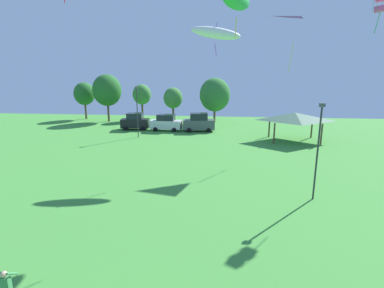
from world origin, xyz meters
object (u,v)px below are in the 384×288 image
at_px(kite_flying_4, 380,4).
at_px(treeline_tree_2, 142,95).
at_px(light_post_0, 137,109).
at_px(light_post_1, 318,147).
at_px(kite_flying_5, 300,29).
at_px(treeline_tree_0, 84,94).
at_px(park_pavilion, 295,117).
at_px(treeline_tree_1, 107,90).
at_px(parked_car_third_from_left, 199,122).
at_px(kite_flying_7, 237,0).
at_px(parked_car_second_from_left, 166,123).
at_px(parked_car_leftmost, 135,121).
at_px(treeline_tree_4, 215,95).
at_px(treeline_tree_3, 173,98).
at_px(kite_flying_0, 216,33).

xyz_separation_m(kite_flying_4, treeline_tree_2, (-25.81, 27.90, -8.84)).
bearing_deg(light_post_0, light_post_1, -46.37).
relative_size(kite_flying_5, treeline_tree_0, 0.66).
bearing_deg(treeline_tree_2, light_post_1, -57.76).
relative_size(park_pavilion, treeline_tree_1, 0.88).
relative_size(parked_car_third_from_left, treeline_tree_2, 0.74).
distance_m(kite_flying_7, light_post_1, 10.71).
relative_size(kite_flying_4, parked_car_second_from_left, 0.56).
distance_m(kite_flying_5, light_post_1, 15.14).
relative_size(parked_car_leftmost, parked_car_second_from_left, 0.92).
bearing_deg(treeline_tree_4, park_pavilion, -51.63).
distance_m(kite_flying_7, treeline_tree_3, 33.37).
distance_m(kite_flying_4, light_post_1, 12.05).
relative_size(kite_flying_0, treeline_tree_0, 0.70).
distance_m(kite_flying_7, treeline_tree_0, 42.82).
bearing_deg(kite_flying_0, park_pavilion, 44.31).
height_order(kite_flying_5, parked_car_third_from_left, kite_flying_5).
bearing_deg(kite_flying_0, treeline_tree_4, 91.56).
bearing_deg(light_post_1, light_post_0, 133.63).
bearing_deg(kite_flying_0, treeline_tree_3, 109.22).
distance_m(light_post_0, treeline_tree_0, 20.35).
relative_size(kite_flying_4, park_pavilion, 0.37).
bearing_deg(parked_car_third_from_left, light_post_0, -153.13).
bearing_deg(treeline_tree_2, parked_car_second_from_left, -57.63).
distance_m(treeline_tree_0, treeline_tree_3, 16.92).
bearing_deg(treeline_tree_2, kite_flying_7, -65.29).
xyz_separation_m(kite_flying_5, parked_car_second_from_left, (-15.70, 11.09, -11.42)).
relative_size(park_pavilion, light_post_1, 1.08).
height_order(treeline_tree_1, treeline_tree_2, treeline_tree_1).
distance_m(parked_car_second_from_left, treeline_tree_0, 19.89).
xyz_separation_m(kite_flying_0, kite_flying_5, (8.17, 3.41, 0.65)).
bearing_deg(treeline_tree_0, kite_flying_0, -44.78).
bearing_deg(treeline_tree_0, parked_car_second_from_left, -30.04).
height_order(kite_flying_0, light_post_1, kite_flying_0).
bearing_deg(light_post_0, kite_flying_7, -57.09).
height_order(kite_flying_4, treeline_tree_3, kite_flying_4).
distance_m(parked_car_leftmost, light_post_1, 30.88).
height_order(kite_flying_7, treeline_tree_1, kite_flying_7).
bearing_deg(kite_flying_7, treeline_tree_4, 93.79).
bearing_deg(parked_car_third_from_left, kite_flying_0, -85.30).
height_order(parked_car_third_from_left, treeline_tree_3, treeline_tree_3).
bearing_deg(park_pavilion, kite_flying_4, -80.19).
relative_size(parked_car_second_from_left, treeline_tree_1, 0.58).
height_order(kite_flying_0, parked_car_second_from_left, kite_flying_0).
xyz_separation_m(park_pavilion, light_post_1, (-2.69, -18.35, 0.62)).
bearing_deg(kite_flying_5, parked_car_leftmost, 150.56).
bearing_deg(parked_car_leftmost, treeline_tree_4, 28.00).
distance_m(park_pavilion, treeline_tree_4, 16.88).
distance_m(parked_car_leftmost, parked_car_second_from_left, 4.90).
bearing_deg(kite_flying_7, light_post_1, -0.31).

